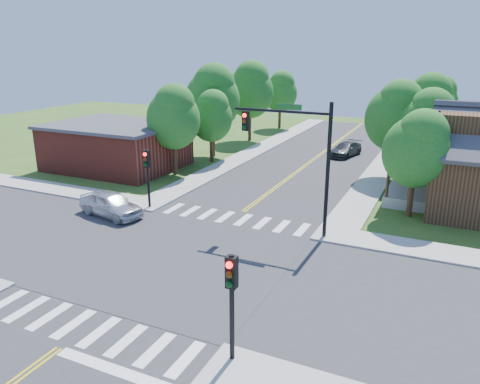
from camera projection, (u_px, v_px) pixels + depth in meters
The scene contains 25 objects.
ground at pixel (178, 261), 22.33m from camera, with size 100.00×100.00×0.00m, color #31551A.
road_ns at pixel (178, 260), 22.32m from camera, with size 10.00×90.00×0.04m, color #2D2D30.
road_ew at pixel (178, 260), 22.32m from camera, with size 90.00×10.00×0.04m, color #2D2D30.
intersection_patch at pixel (178, 261), 22.33m from camera, with size 10.20×10.20×0.06m, color #2D2D30.
sidewalk_nw at pixel (123, 158), 42.35m from camera, with size 40.00×40.00×0.14m.
crosswalk_north at pixel (234, 218), 27.68m from camera, with size 8.85×2.00×0.01m.
crosswalk_south at pixel (86, 328), 16.95m from camera, with size 8.85×2.00×0.01m.
centerline at pixel (178, 260), 22.31m from camera, with size 0.30×90.00×0.01m.
stop_bar at pixel (116, 372), 14.75m from camera, with size 4.60×0.45×0.09m, color white.
signal_mast_ne at pixel (297, 146), 24.13m from camera, with size 5.30×0.42×7.20m.
signal_pole_se at pixel (231, 289), 14.41m from camera, with size 0.34×0.42×3.80m.
signal_pole_nw at pixel (147, 168), 28.60m from camera, with size 0.34×0.42×3.80m.
building_nw at pixel (117, 145), 38.89m from camera, with size 10.40×8.40×3.73m.
tree_e_a at pixel (418, 147), 26.80m from camera, with size 3.82×3.63×6.49m.
tree_e_b at pixel (427, 122), 32.98m from camera, with size 4.18×3.97×7.10m.
tree_e_c at pixel (428, 104), 39.76m from camera, with size 4.56×4.33×7.75m.
tree_e_d at pixel (438, 99), 47.66m from camera, with size 4.12×3.91×7.00m.
tree_w_a at pixel (174, 116), 35.87m from camera, with size 4.20×3.99×7.14m.
tree_w_b at pixel (213, 96), 41.54m from camera, with size 4.96×4.71×8.43m.
tree_w_c at pixel (250, 88), 48.77m from camera, with size 4.96×4.71×8.43m.
tree_w_d at pixel (281, 90), 56.53m from camera, with size 4.12×3.92×7.01m.
tree_house at pixel (396, 114), 34.58m from camera, with size 4.44×4.22×7.55m.
tree_bldg at pixel (212, 115), 39.96m from camera, with size 3.74×3.55×6.36m.
car_silver at pixel (111, 205), 27.90m from camera, with size 4.64×2.60×1.49m, color silver.
car_dgrey at pixel (345, 150), 43.08m from camera, with size 2.69×4.60×1.25m, color #2E3234.
Camera 1 is at (11.26, -17.16, 9.85)m, focal length 35.00 mm.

